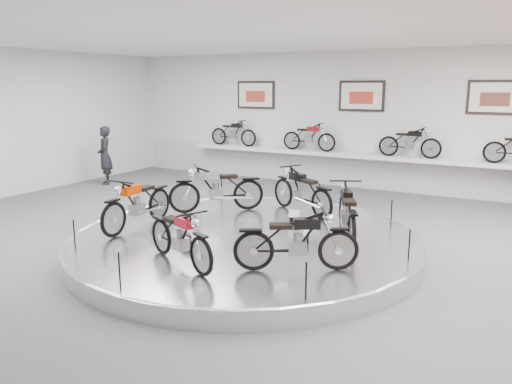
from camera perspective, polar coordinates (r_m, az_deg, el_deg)
The scene contains 20 objects.
floor at distance 9.08m, azimuth -2.30°, elevation -7.20°, with size 16.00×16.00×0.00m, color #4D4D4F.
ceiling at distance 8.63m, azimuth -2.53°, elevation 18.76°, with size 16.00×16.00×0.00m, color white.
wall_back at distance 15.02m, azimuth 11.89°, elevation 8.02°, with size 16.00×16.00×0.00m, color silver.
dado_band at distance 15.16m, azimuth 11.63°, elevation 2.54°, with size 15.68×0.04×1.10m, color #BCBCBA.
display_platform at distance 9.27m, azimuth -1.33°, elevation -5.79°, with size 6.40×6.40×0.30m, color silver.
platform_rim at distance 9.23m, azimuth -1.33°, elevation -5.08°, with size 6.40×6.40×0.10m, color #B2B2BA.
shelf at distance 14.83m, azimuth 11.37°, elevation 4.10°, with size 11.00×0.55×0.10m, color silver.
poster_left at distance 16.35m, azimuth -0.03°, elevation 11.03°, with size 1.35×0.06×0.88m, color #F0E6CE.
poster_center at distance 14.95m, azimuth 11.96°, elevation 10.68°, with size 1.35×0.06×0.88m, color #F0E6CE.
poster_right at distance 14.29m, azimuth 25.65°, elevation 9.73°, with size 1.35×0.06×0.88m, color #F0E6CE.
shelf_bike_a at distance 16.55m, azimuth -2.60°, elevation 6.58°, with size 1.22×0.42×0.73m, color black, non-canonical shape.
shelf_bike_b at distance 15.30m, azimuth 6.07°, elevation 6.08°, with size 1.22×0.42×0.73m, color maroon, non-canonical shape.
shelf_bike_c at distance 14.40m, azimuth 17.14°, elevation 5.24°, with size 1.22×0.42×0.73m, color black, non-canonical shape.
bike_a at distance 8.98m, azimuth 10.37°, elevation -2.27°, with size 1.70×0.60×1.00m, color black, non-canonical shape.
bike_b at distance 10.70m, azimuth 5.26°, elevation 0.16°, with size 1.68×0.59×0.99m, color black, non-canonical shape.
bike_c at distance 10.82m, azimuth -4.52°, elevation 0.43°, with size 1.76×0.62×1.04m, color silver, non-canonical shape.
bike_d at distance 9.81m, azimuth -13.41°, elevation -1.21°, with size 1.69×0.60×0.99m, color #B73100, non-canonical shape.
bike_e at distance 7.70m, azimuth -8.69°, elevation -5.02°, with size 1.53×0.54×0.90m, color maroon, non-canonical shape.
bike_f at distance 7.38m, azimuth 4.62°, elevation -5.54°, with size 1.58×0.56×0.93m, color black, non-canonical shape.
visitor at distance 16.04m, azimuth -16.89°, elevation 4.01°, with size 0.65×0.43×1.78m, color black.
Camera 1 is at (4.50, -7.29, 2.99)m, focal length 35.00 mm.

